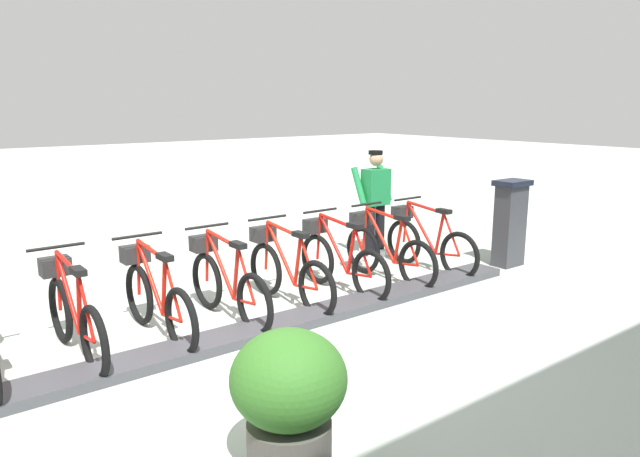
{
  "coord_description": "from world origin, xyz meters",
  "views": [
    {
      "loc": [
        -5.03,
        2.84,
        2.38
      ],
      "look_at": [
        0.5,
        -1.44,
        0.9
      ],
      "focal_mm": 33.44,
      "sensor_mm": 36.0,
      "label": 1
    }
  ],
  "objects_px": {
    "bike_docked_5": "(155,297)",
    "bike_docked_6": "(73,313)",
    "bike_docked_4": "(226,282)",
    "bike_docked_2": "(339,259)",
    "payment_kiosk": "(510,222)",
    "bike_docked_3": "(286,270)",
    "worker_near_rack": "(375,199)",
    "bike_docked_1": "(385,250)",
    "bike_docked_0": "(427,241)",
    "planter_bush": "(289,395)"
  },
  "relations": [
    {
      "from": "bike_docked_1",
      "to": "planter_bush",
      "type": "bearing_deg",
      "value": 128.11
    },
    {
      "from": "worker_near_rack",
      "to": "bike_docked_6",
      "type": "bearing_deg",
      "value": 102.44
    },
    {
      "from": "bike_docked_2",
      "to": "bike_docked_3",
      "type": "distance_m",
      "value": 0.82
    },
    {
      "from": "bike_docked_0",
      "to": "bike_docked_3",
      "type": "bearing_deg",
      "value": 90.0
    },
    {
      "from": "bike_docked_1",
      "to": "worker_near_rack",
      "type": "xyz_separation_m",
      "value": [
        1.08,
        -0.8,
        0.48
      ]
    },
    {
      "from": "payment_kiosk",
      "to": "bike_docked_2",
      "type": "relative_size",
      "value": 0.74
    },
    {
      "from": "bike_docked_4",
      "to": "worker_near_rack",
      "type": "distance_m",
      "value": 3.45
    },
    {
      "from": "bike_docked_1",
      "to": "bike_docked_2",
      "type": "xyz_separation_m",
      "value": [
        0.0,
        0.82,
        0.0
      ]
    },
    {
      "from": "payment_kiosk",
      "to": "bike_docked_1",
      "type": "height_order",
      "value": "payment_kiosk"
    },
    {
      "from": "bike_docked_4",
      "to": "bike_docked_2",
      "type": "bearing_deg",
      "value": -90.0
    },
    {
      "from": "bike_docked_4",
      "to": "bike_docked_5",
      "type": "height_order",
      "value": "same"
    },
    {
      "from": "bike_docked_1",
      "to": "bike_docked_3",
      "type": "height_order",
      "value": "same"
    },
    {
      "from": "bike_docked_1",
      "to": "bike_docked_4",
      "type": "xyz_separation_m",
      "value": [
        0.0,
        2.45,
        0.0
      ]
    },
    {
      "from": "bike_docked_3",
      "to": "bike_docked_6",
      "type": "height_order",
      "value": "same"
    },
    {
      "from": "bike_docked_6",
      "to": "bike_docked_0",
      "type": "bearing_deg",
      "value": -90.0
    },
    {
      "from": "bike_docked_5",
      "to": "bike_docked_6",
      "type": "relative_size",
      "value": 1.0
    },
    {
      "from": "bike_docked_5",
      "to": "planter_bush",
      "type": "relative_size",
      "value": 1.77
    },
    {
      "from": "bike_docked_6",
      "to": "planter_bush",
      "type": "height_order",
      "value": "bike_docked_6"
    },
    {
      "from": "payment_kiosk",
      "to": "bike_docked_0",
      "type": "distance_m",
      "value": 1.31
    },
    {
      "from": "worker_near_rack",
      "to": "bike_docked_2",
      "type": "bearing_deg",
      "value": 123.69
    },
    {
      "from": "payment_kiosk",
      "to": "bike_docked_4",
      "type": "height_order",
      "value": "payment_kiosk"
    },
    {
      "from": "bike_docked_5",
      "to": "bike_docked_6",
      "type": "bearing_deg",
      "value": 90.0
    },
    {
      "from": "bike_docked_2",
      "to": "bike_docked_6",
      "type": "bearing_deg",
      "value": 90.0
    },
    {
      "from": "bike_docked_0",
      "to": "bike_docked_4",
      "type": "bearing_deg",
      "value": 90.0
    },
    {
      "from": "planter_bush",
      "to": "bike_docked_4",
      "type": "bearing_deg",
      "value": -20.97
    },
    {
      "from": "bike_docked_5",
      "to": "bike_docked_0",
      "type": "bearing_deg",
      "value": -90.0
    },
    {
      "from": "bike_docked_5",
      "to": "bike_docked_1",
      "type": "bearing_deg",
      "value": -90.0
    },
    {
      "from": "bike_docked_1",
      "to": "bike_docked_3",
      "type": "distance_m",
      "value": 1.63
    },
    {
      "from": "bike_docked_3",
      "to": "planter_bush",
      "type": "distance_m",
      "value": 3.32
    },
    {
      "from": "worker_near_rack",
      "to": "planter_bush",
      "type": "bearing_deg",
      "value": 131.64
    },
    {
      "from": "planter_bush",
      "to": "bike_docked_3",
      "type": "bearing_deg",
      "value": -34.24
    },
    {
      "from": "bike_docked_4",
      "to": "bike_docked_1",
      "type": "bearing_deg",
      "value": -90.0
    },
    {
      "from": "bike_docked_3",
      "to": "payment_kiosk",
      "type": "bearing_deg",
      "value": -99.01
    },
    {
      "from": "payment_kiosk",
      "to": "bike_docked_3",
      "type": "distance_m",
      "value": 3.66
    },
    {
      "from": "bike_docked_1",
      "to": "bike_docked_6",
      "type": "xyz_separation_m",
      "value": [
        0.0,
        4.08,
        0.0
      ]
    },
    {
      "from": "bike_docked_2",
      "to": "planter_bush",
      "type": "bearing_deg",
      "value": 135.64
    },
    {
      "from": "bike_docked_0",
      "to": "bike_docked_3",
      "type": "relative_size",
      "value": 1.0
    },
    {
      "from": "bike_docked_5",
      "to": "payment_kiosk",
      "type": "bearing_deg",
      "value": -96.23
    },
    {
      "from": "bike_docked_4",
      "to": "planter_bush",
      "type": "xyz_separation_m",
      "value": [
        -2.75,
        1.05,
        0.11
      ]
    },
    {
      "from": "bike_docked_0",
      "to": "planter_bush",
      "type": "bearing_deg",
      "value": 122.46
    },
    {
      "from": "bike_docked_1",
      "to": "worker_near_rack",
      "type": "distance_m",
      "value": 1.42
    },
    {
      "from": "bike_docked_4",
      "to": "bike_docked_3",
      "type": "bearing_deg",
      "value": -90.0
    },
    {
      "from": "bike_docked_0",
      "to": "bike_docked_3",
      "type": "xyz_separation_m",
      "value": [
        0.0,
        2.45,
        0.0
      ]
    },
    {
      "from": "payment_kiosk",
      "to": "bike_docked_4",
      "type": "bearing_deg",
      "value": 82.63
    },
    {
      "from": "bike_docked_4",
      "to": "worker_near_rack",
      "type": "bearing_deg",
      "value": -71.66
    },
    {
      "from": "bike_docked_6",
      "to": "worker_near_rack",
      "type": "bearing_deg",
      "value": -77.56
    },
    {
      "from": "bike_docked_0",
      "to": "planter_bush",
      "type": "relative_size",
      "value": 1.77
    },
    {
      "from": "bike_docked_5",
      "to": "worker_near_rack",
      "type": "height_order",
      "value": "worker_near_rack"
    },
    {
      "from": "bike_docked_6",
      "to": "bike_docked_4",
      "type": "bearing_deg",
      "value": -90.0
    },
    {
      "from": "bike_docked_3",
      "to": "planter_bush",
      "type": "relative_size",
      "value": 1.77
    }
  ]
}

